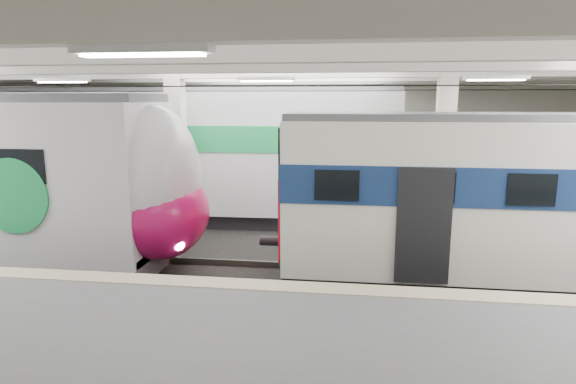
# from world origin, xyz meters

# --- Properties ---
(station_hall) EXTENTS (36.00, 24.00, 5.75)m
(station_hall) POSITION_xyz_m (0.00, -1.74, 3.24)
(station_hall) COLOR black
(station_hall) RESTS_ON ground
(older_rer) EXTENTS (12.24, 2.70, 4.09)m
(older_rer) POSITION_xyz_m (6.87, 0.00, 2.15)
(older_rer) COLOR white
(older_rer) RESTS_ON ground
(far_train) EXTENTS (15.36, 3.53, 4.83)m
(far_train) POSITION_xyz_m (-3.70, 5.50, 2.49)
(far_train) COLOR silver
(far_train) RESTS_ON ground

